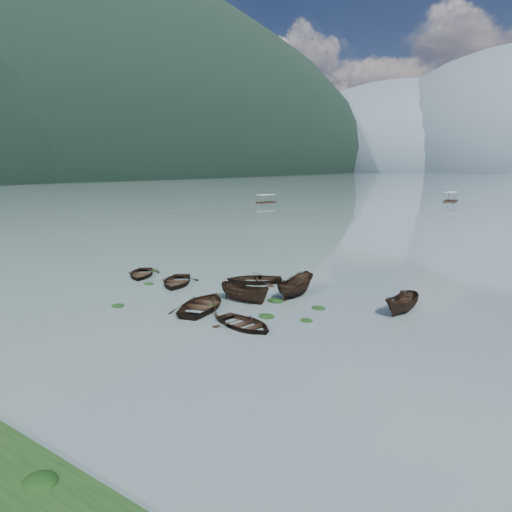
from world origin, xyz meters
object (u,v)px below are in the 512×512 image
Objects in this scene: rowboat_3 at (203,309)px; pontoon_left at (266,203)px; pontoon_centre at (451,202)px; rowboat_0 at (177,285)px.

pontoon_left reaches higher than rowboat_3.
pontoon_centre is (37.67, 31.97, 0.00)m from pontoon_left.
pontoon_left is at bearing -142.18° from pontoon_centre.
rowboat_0 is 104.31m from pontoon_centre.
pontoon_left is 49.40m from pontoon_centre.
rowboat_0 is 0.70× the size of pontoon_centre.
pontoon_left is at bearing -76.77° from rowboat_3.
pontoon_centre is (-1.67, 104.30, 0.00)m from rowboat_0.
pontoon_centre reaches higher than rowboat_0.
pontoon_centre is (-7.58, 107.86, 0.00)m from rowboat_3.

